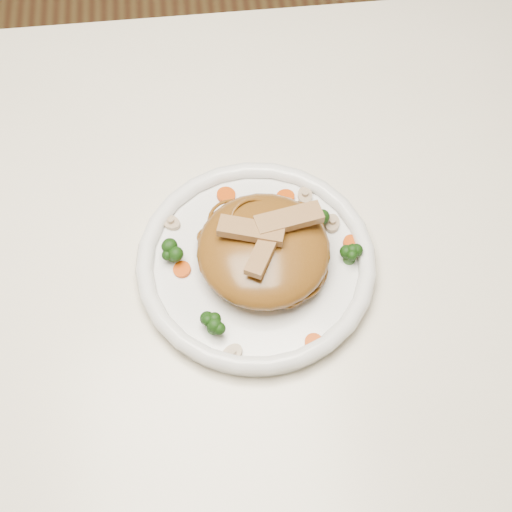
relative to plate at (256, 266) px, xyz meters
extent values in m
plane|color=brown|center=(-0.10, 0.02, -0.76)|extent=(4.00, 4.00, 0.00)
cube|color=white|center=(-0.10, 0.02, -0.03)|extent=(1.20, 0.80, 0.04)
cylinder|color=brown|center=(0.44, 0.36, -0.40)|extent=(0.06, 0.06, 0.71)
cylinder|color=white|center=(0.00, 0.00, 0.00)|extent=(0.28, 0.28, 0.02)
ellipsoid|color=brown|center=(0.01, 0.00, 0.04)|extent=(0.15, 0.15, 0.05)
cube|color=tan|center=(0.04, 0.02, 0.07)|extent=(0.08, 0.04, 0.01)
cube|color=tan|center=(0.00, 0.01, 0.07)|extent=(0.07, 0.04, 0.01)
cube|color=tan|center=(0.00, -0.02, 0.07)|extent=(0.04, 0.06, 0.01)
cylinder|color=#C83907|center=(0.04, 0.08, 0.01)|extent=(0.03, 0.03, 0.00)
cylinder|color=#C83907|center=(-0.08, 0.00, 0.01)|extent=(0.03, 0.03, 0.00)
cylinder|color=#C83907|center=(0.11, 0.01, 0.01)|extent=(0.02, 0.02, 0.00)
cylinder|color=#C83907|center=(-0.03, 0.09, 0.01)|extent=(0.03, 0.03, 0.00)
cylinder|color=#C83907|center=(0.05, -0.10, 0.01)|extent=(0.02, 0.02, 0.00)
cylinder|color=beige|center=(-0.04, -0.11, 0.01)|extent=(0.03, 0.03, 0.01)
cylinder|color=beige|center=(0.09, 0.04, 0.01)|extent=(0.03, 0.03, 0.01)
cylinder|color=beige|center=(-0.09, 0.06, 0.01)|extent=(0.03, 0.03, 0.01)
cylinder|color=beige|center=(0.07, 0.08, 0.01)|extent=(0.03, 0.03, 0.01)
camera|label=1|loc=(-0.04, -0.39, 0.72)|focal=50.47mm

